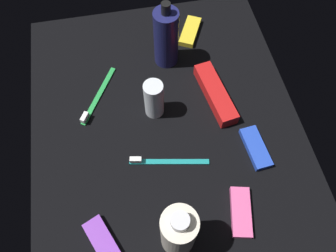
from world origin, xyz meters
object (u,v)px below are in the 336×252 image
at_px(lotion_bottle, 166,38).
at_px(toothbrush_teal, 164,161).
at_px(toothbrush_green, 97,98).
at_px(snack_bar_pink, 241,212).
at_px(bodywash_bottle, 179,232).
at_px(snack_bar_purple, 103,242).
at_px(snack_bar_yellow, 190,31).
at_px(deodorant_stick, 154,99).
at_px(toothpaste_box_red, 215,94).
at_px(snack_bar_blue, 256,148).

relative_size(lotion_bottle, toothbrush_teal, 1.05).
xyz_separation_m(toothbrush_green, snack_bar_pink, (-0.34, -0.27, 0.00)).
height_order(bodywash_bottle, snack_bar_pink, bodywash_bottle).
relative_size(snack_bar_purple, snack_bar_yellow, 1.00).
bearing_deg(snack_bar_yellow, snack_bar_purple, 177.26).
relative_size(deodorant_stick, snack_bar_yellow, 1.00).
xyz_separation_m(bodywash_bottle, toothpaste_box_red, (0.32, -0.16, -0.06)).
relative_size(deodorant_stick, toothbrush_green, 0.65).
xyz_separation_m(bodywash_bottle, toothbrush_teal, (0.17, -0.00, -0.07)).
relative_size(toothbrush_green, toothpaste_box_red, 0.92).
xyz_separation_m(toothbrush_green, snack_bar_purple, (-0.35, 0.02, 0.00)).
bearing_deg(lotion_bottle, toothbrush_teal, 168.34).
height_order(snack_bar_purple, snack_bar_blue, same).
bearing_deg(snack_bar_pink, snack_bar_purple, 104.25).
relative_size(deodorant_stick, toothpaste_box_red, 0.59).
xyz_separation_m(snack_bar_pink, snack_bar_yellow, (0.51, -0.01, 0.00)).
bearing_deg(toothbrush_teal, snack_bar_yellow, -21.17).
height_order(toothbrush_green, toothbrush_teal, same).
relative_size(lotion_bottle, snack_bar_yellow, 1.81).
distance_m(snack_bar_pink, snack_bar_blue, 0.16).
height_order(toothbrush_teal, snack_bar_pink, toothbrush_teal).
xyz_separation_m(toothpaste_box_red, snack_bar_yellow, (0.22, 0.01, -0.01)).
distance_m(toothbrush_green, snack_bar_purple, 0.35).
bearing_deg(bodywash_bottle, deodorant_stick, -1.24).
relative_size(lotion_bottle, snack_bar_purple, 1.81).
relative_size(bodywash_bottle, snack_bar_yellow, 1.65).
height_order(deodorant_stick, snack_bar_purple, deodorant_stick).
distance_m(snack_bar_purple, snack_bar_blue, 0.39).
xyz_separation_m(toothbrush_green, snack_bar_yellow, (0.17, -0.28, 0.00)).
bearing_deg(deodorant_stick, lotion_bottle, -20.85).
relative_size(bodywash_bottle, snack_bar_pink, 1.65).
distance_m(lotion_bottle, toothbrush_green, 0.23).
distance_m(toothpaste_box_red, snack_bar_pink, 0.29).
distance_m(deodorant_stick, snack_bar_pink, 0.31).
xyz_separation_m(toothbrush_green, toothbrush_teal, (-0.20, -0.13, 0.00)).
bearing_deg(toothpaste_box_red, deodorant_stick, 84.89).
height_order(lotion_bottle, snack_bar_yellow, lotion_bottle).
height_order(toothpaste_box_red, snack_bar_yellow, toothpaste_box_red).
distance_m(snack_bar_yellow, snack_bar_blue, 0.38).
distance_m(deodorant_stick, toothbrush_green, 0.16).
height_order(toothbrush_green, snack_bar_pink, toothbrush_green).
height_order(toothbrush_teal, toothpaste_box_red, toothpaste_box_red).
relative_size(bodywash_bottle, toothbrush_green, 1.07).
height_order(deodorant_stick, toothbrush_teal, deodorant_stick).
relative_size(toothbrush_green, snack_bar_blue, 1.55).
bearing_deg(snack_bar_blue, toothbrush_green, 54.05).
xyz_separation_m(bodywash_bottle, snack_bar_yellow, (0.54, -0.15, -0.07)).
bearing_deg(deodorant_stick, snack_bar_blue, -124.80).
bearing_deg(snack_bar_yellow, snack_bar_pink, -153.92).
relative_size(lotion_bottle, snack_bar_pink, 1.81).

